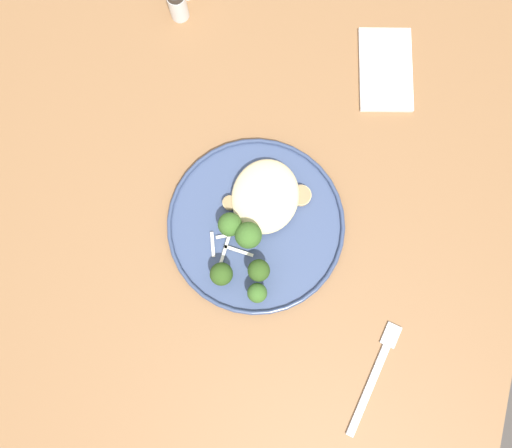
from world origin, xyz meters
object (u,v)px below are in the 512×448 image
(broccoli_floret_small_sprig, at_px, (259,270))
(pepper_shaker, at_px, (178,4))
(seared_scallop_half_hidden, at_px, (247,226))
(seared_scallop_tilted_round, at_px, (274,189))
(dinner_plate, at_px, (256,225))
(seared_scallop_rear_pale, at_px, (231,203))
(broccoli_floret_near_rim, at_px, (221,274))
(folded_napkin, at_px, (386,70))
(seared_scallop_right_edge, at_px, (301,196))
(broccoli_floret_rear_charred, at_px, (248,235))
(broccoli_floret_center_pile, at_px, (257,293))
(dinner_fork, at_px, (375,375))
(broccoli_floret_left_leaning, at_px, (230,225))

(broccoli_floret_small_sprig, relative_size, pepper_shaker, 0.83)
(seared_scallop_half_hidden, bearing_deg, seared_scallop_tilted_round, 158.12)
(dinner_plate, bearing_deg, seared_scallop_rear_pale, -116.52)
(broccoli_floret_near_rim, relative_size, folded_napkin, 0.35)
(dinner_plate, bearing_deg, pepper_shaker, -146.60)
(broccoli_floret_near_rim, bearing_deg, seared_scallop_right_edge, 149.41)
(broccoli_floret_rear_charred, xyz_separation_m, broccoli_floret_small_sprig, (0.05, 0.03, -0.01))
(seared_scallop_right_edge, xyz_separation_m, broccoli_floret_center_pile, (0.17, -0.03, 0.02))
(dinner_plate, distance_m, broccoli_floret_near_rim, 0.10)
(dinner_fork, bearing_deg, seared_scallop_half_hidden, -125.32)
(broccoli_floret_near_rim, height_order, broccoli_floret_left_leaning, broccoli_floret_left_leaning)
(broccoli_floret_left_leaning, distance_m, folded_napkin, 0.38)
(dinner_fork, relative_size, pepper_shaker, 2.78)
(broccoli_floret_rear_charred, bearing_deg, broccoli_floret_small_sprig, 30.49)
(seared_scallop_right_edge, distance_m, folded_napkin, 0.27)
(dinner_plate, bearing_deg, broccoli_floret_near_rim, -19.33)
(broccoli_floret_near_rim, xyz_separation_m, broccoli_floret_small_sprig, (-0.02, 0.05, 0.00))
(seared_scallop_rear_pale, relative_size, broccoli_floret_center_pile, 0.52)
(seared_scallop_right_edge, xyz_separation_m, dinner_fork, (0.25, 0.18, -0.02))
(broccoli_floret_near_rim, relative_size, pepper_shaker, 0.79)
(broccoli_floret_near_rim, bearing_deg, folded_napkin, 155.79)
(folded_napkin, relative_size, pepper_shaker, 2.24)
(seared_scallop_right_edge, xyz_separation_m, broccoli_floret_near_rim, (0.15, -0.09, 0.02))
(seared_scallop_rear_pale, xyz_separation_m, folded_napkin, (-0.29, 0.20, -0.02))
(broccoli_floret_left_leaning, height_order, folded_napkin, broccoli_floret_left_leaning)
(broccoli_floret_near_rim, relative_size, broccoli_floret_small_sprig, 0.96)
(seared_scallop_tilted_round, height_order, seared_scallop_half_hidden, same)
(dinner_fork, bearing_deg, broccoli_floret_near_rim, -109.11)
(seared_scallop_half_hidden, distance_m, pepper_shaker, 0.40)
(seared_scallop_right_edge, distance_m, broccoli_floret_rear_charred, 0.11)
(folded_napkin, bearing_deg, dinner_fork, 9.79)
(broccoli_floret_small_sprig, bearing_deg, broccoli_floret_rear_charred, -149.51)
(dinner_fork, distance_m, folded_napkin, 0.51)
(dinner_fork, height_order, folded_napkin, folded_napkin)
(broccoli_floret_small_sprig, height_order, dinner_fork, broccoli_floret_small_sprig)
(broccoli_floret_left_leaning, relative_size, broccoli_floret_small_sprig, 1.03)
(folded_napkin, xyz_separation_m, pepper_shaker, (-0.02, -0.37, 0.03))
(seared_scallop_rear_pale, relative_size, pepper_shaker, 0.35)
(seared_scallop_half_hidden, relative_size, broccoli_floret_left_leaning, 0.41)
(dinner_plate, bearing_deg, broccoli_floret_center_pile, 14.83)
(seared_scallop_rear_pale, xyz_separation_m, broccoli_floret_center_pile, (0.13, 0.08, 0.02))
(seared_scallop_tilted_round, xyz_separation_m, broccoli_floret_small_sprig, (0.14, 0.01, 0.02))
(seared_scallop_half_hidden, relative_size, broccoli_floret_small_sprig, 0.42)
(seared_scallop_rear_pale, height_order, dinner_fork, seared_scallop_rear_pale)
(broccoli_floret_left_leaning, xyz_separation_m, broccoli_floret_small_sprig, (0.06, 0.06, -0.00))
(dinner_plate, relative_size, broccoli_floret_rear_charred, 4.50)
(broccoli_floret_center_pile, bearing_deg, dinner_fork, 69.36)
(dinner_plate, xyz_separation_m, dinner_fork, (0.19, 0.24, -0.01))
(seared_scallop_half_hidden, distance_m, folded_napkin, 0.36)
(broccoli_floret_center_pile, height_order, folded_napkin, broccoli_floret_center_pile)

